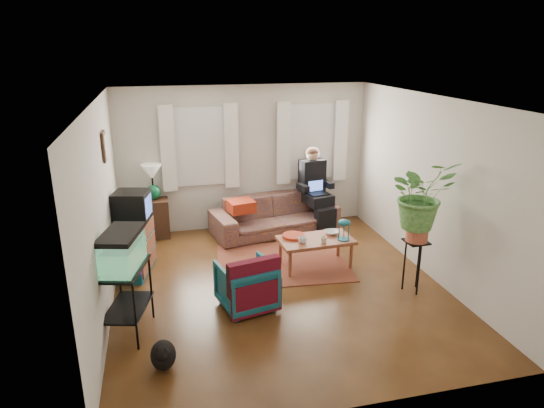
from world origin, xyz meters
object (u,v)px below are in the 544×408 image
object	(u,v)px
dresser	(133,247)
coffee_table	(315,253)
plant_stand	(414,266)
aquarium_stand	(127,301)
side_table	(155,218)
sofa	(275,209)
armchair	(246,283)

from	to	relation	value
dresser	coffee_table	bearing A→B (deg)	3.99
coffee_table	plant_stand	xyz separation A→B (m)	(1.07, -1.04, 0.14)
dresser	aquarium_stand	bearing A→B (deg)	-76.46
side_table	plant_stand	size ratio (longest dim) A/B	0.93
aquarium_stand	dresser	bearing A→B (deg)	104.48
sofa	dresser	size ratio (longest dim) A/B	2.53
plant_stand	coffee_table	bearing A→B (deg)	135.83
side_table	coffee_table	world-z (taller)	side_table
sofa	coffee_table	distance (m)	1.59
sofa	coffee_table	xyz separation A→B (m)	(0.25, -1.56, -0.21)
dresser	aquarium_stand	size ratio (longest dim) A/B	1.05
side_table	plant_stand	xyz separation A→B (m)	(3.42, -2.91, 0.03)
dresser	aquarium_stand	world-z (taller)	aquarium_stand
dresser	armchair	size ratio (longest dim) A/B	1.31
sofa	plant_stand	xyz separation A→B (m)	(1.32, -2.59, -0.07)
dresser	plant_stand	distance (m)	4.05
dresser	plant_stand	bearing A→B (deg)	-7.95
sofa	armchair	xyz separation A→B (m)	(-1.00, -2.49, -0.10)
aquarium_stand	coffee_table	world-z (taller)	aquarium_stand
coffee_table	plant_stand	distance (m)	1.50
armchair	coffee_table	size ratio (longest dim) A/B	0.61
side_table	dresser	size ratio (longest dim) A/B	0.77
side_table	plant_stand	bearing A→B (deg)	-40.34
sofa	armchair	size ratio (longest dim) A/B	3.31
sofa	plant_stand	world-z (taller)	sofa
side_table	dresser	xyz separation A→B (m)	(-0.34, -1.40, 0.06)
sofa	dresser	bearing A→B (deg)	-167.24
dresser	plant_stand	size ratio (longest dim) A/B	1.20
side_table	coffee_table	size ratio (longest dim) A/B	0.62
side_table	aquarium_stand	world-z (taller)	aquarium_stand
sofa	plant_stand	size ratio (longest dim) A/B	3.04
plant_stand	aquarium_stand	bearing A→B (deg)	-177.64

